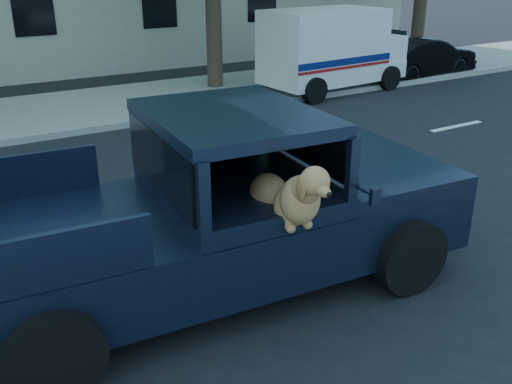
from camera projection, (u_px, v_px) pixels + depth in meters
ground at (217, 296)px, 6.57m from camera, size 120.00×120.00×0.00m
far_sidewalk at (40, 114)px, 13.80m from camera, size 60.00×4.00×0.15m
lane_stripes at (227, 174)px, 10.22m from camera, size 21.60×0.14×0.01m
pickup_truck at (205, 233)px, 6.49m from camera, size 5.98×3.20×2.08m
mail_truck at (330, 56)px, 16.22m from camera, size 4.30×2.40×2.28m
parked_sedan at (423, 57)px, 18.22m from camera, size 1.51×3.88×1.26m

